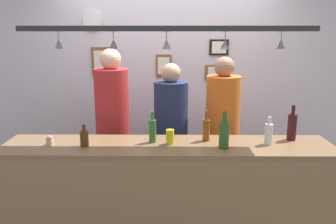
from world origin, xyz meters
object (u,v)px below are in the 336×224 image
(person_right_orange_shirt, at_px, (222,124))
(bottle_beer_amber_tall, at_px, (206,129))
(person_left_red_shirt, at_px, (113,119))
(wall_clock, at_px, (93,21))
(drink_can, at_px, (170,137))
(cupcake, at_px, (50,141))
(bottle_beer_green_import, at_px, (152,130))
(picture_frame_upper_small, at_px, (219,47))
(bottle_wine_dark_red, at_px, (292,126))
(bottle_soda_clear, at_px, (269,133))
(picture_frame_lower_pair, at_px, (218,73))
(person_middle_navy_shirt, at_px, (171,128))
(bottle_beer_brown_stubby, at_px, (84,138))
(bottle_champagne_green, at_px, (224,134))
(picture_frame_caricature, at_px, (103,62))
(picture_frame_crest, at_px, (164,66))

(person_right_orange_shirt, distance_m, bottle_beer_amber_tall, 0.64)
(person_left_red_shirt, distance_m, wall_clock, 1.25)
(person_right_orange_shirt, height_order, drink_can, person_right_orange_shirt)
(person_left_red_shirt, relative_size, cupcake, 22.72)
(bottle_beer_green_import, bearing_deg, picture_frame_upper_small, 62.34)
(drink_can, bearing_deg, person_left_red_shirt, 130.51)
(bottle_wine_dark_red, xyz_separation_m, bottle_soda_clear, (-0.23, -0.13, -0.03))
(drink_can, height_order, cupcake, drink_can)
(drink_can, distance_m, picture_frame_lower_pair, 1.55)
(person_middle_navy_shirt, relative_size, picture_frame_upper_small, 7.41)
(person_middle_navy_shirt, xyz_separation_m, cupcake, (-0.98, -0.71, 0.09))
(bottle_wine_dark_red, distance_m, bottle_soda_clear, 0.26)
(bottle_beer_amber_tall, xyz_separation_m, bottle_beer_brown_stubby, (-0.99, -0.16, -0.03))
(person_right_orange_shirt, relative_size, bottle_wine_dark_red, 5.65)
(person_middle_navy_shirt, relative_size, bottle_beer_green_import, 6.27)
(bottle_champagne_green, distance_m, bottle_beer_amber_tall, 0.23)
(person_middle_navy_shirt, height_order, bottle_beer_brown_stubby, person_middle_navy_shirt)
(person_middle_navy_shirt, xyz_separation_m, bottle_wine_dark_red, (1.02, -0.56, 0.17))
(picture_frame_caricature, bearing_deg, drink_can, -60.25)
(cupcake, relative_size, picture_frame_caricature, 0.23)
(picture_frame_caricature, bearing_deg, picture_frame_lower_pair, 0.00)
(person_right_orange_shirt, relative_size, picture_frame_upper_small, 7.71)
(bottle_beer_green_import, distance_m, picture_frame_upper_small, 1.64)
(person_left_red_shirt, xyz_separation_m, bottle_champagne_green, (1.01, -0.78, 0.08))
(bottle_soda_clear, relative_size, picture_frame_lower_pair, 0.77)
(bottle_beer_brown_stubby, bearing_deg, person_right_orange_shirt, 31.61)
(person_right_orange_shirt, bearing_deg, person_middle_navy_shirt, -180.00)
(bottle_soda_clear, bearing_deg, bottle_beer_brown_stubby, -177.61)
(person_middle_navy_shirt, xyz_separation_m, wall_clock, (-0.90, 0.71, 1.07))
(picture_frame_caricature, bearing_deg, person_middle_navy_shirt, -41.61)
(person_middle_navy_shirt, distance_m, bottle_beer_amber_tall, 0.67)
(bottle_beer_green_import, xyz_separation_m, bottle_wine_dark_red, (1.17, 0.08, 0.01))
(person_middle_navy_shirt, bearing_deg, picture_frame_caricature, 138.39)
(drink_can, relative_size, picture_frame_caricature, 0.36)
(person_middle_navy_shirt, relative_size, picture_frame_lower_pair, 5.44)
(drink_can, xyz_separation_m, picture_frame_crest, (-0.08, 1.40, 0.45))
(bottle_beer_amber_tall, relative_size, bottle_beer_brown_stubby, 1.44)
(bottle_beer_green_import, xyz_separation_m, bottle_champagne_green, (0.57, -0.15, 0.01))
(bottle_soda_clear, relative_size, picture_frame_upper_small, 1.05)
(picture_frame_caricature, bearing_deg, bottle_soda_clear, -41.17)
(picture_frame_upper_small, bearing_deg, bottle_soda_clear, -80.32)
(picture_frame_caricature, bearing_deg, picture_frame_upper_small, 0.00)
(bottle_beer_green_import, height_order, wall_clock, wall_clock)
(bottle_wine_dark_red, relative_size, bottle_beer_brown_stubby, 1.67)
(bottle_champagne_green, bearing_deg, person_right_orange_shirt, 82.58)
(picture_frame_caricature, bearing_deg, bottle_beer_amber_tall, -49.77)
(person_right_orange_shirt, height_order, bottle_beer_green_import, person_right_orange_shirt)
(bottle_beer_green_import, xyz_separation_m, bottle_soda_clear, (0.95, -0.05, -0.01))
(bottle_beer_brown_stubby, relative_size, picture_frame_upper_small, 0.82)
(cupcake, bearing_deg, bottle_beer_brown_stubby, -6.25)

